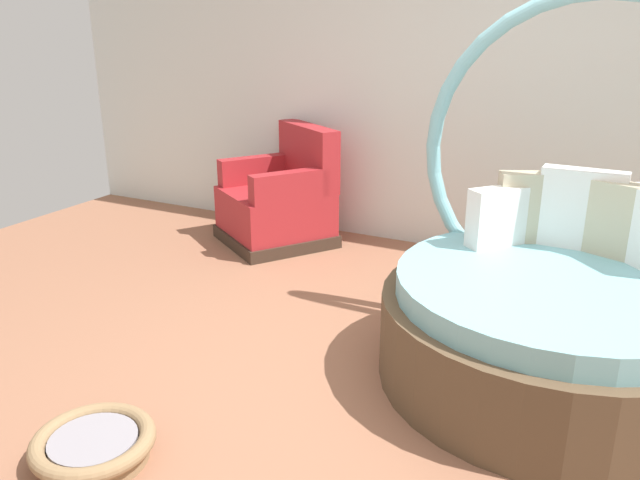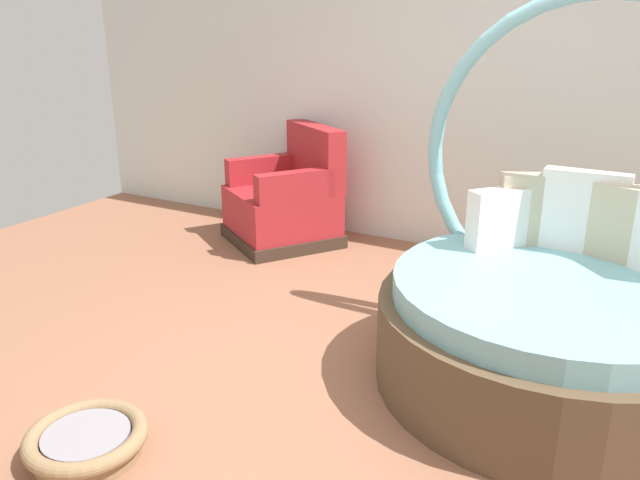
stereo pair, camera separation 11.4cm
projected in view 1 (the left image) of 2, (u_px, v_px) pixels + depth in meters
name	position (u px, v px, depth m)	size (l,w,h in m)	color
ground_plane	(378.00, 410.00, 3.01)	(8.00, 8.00, 0.02)	#936047
back_wall	(510.00, 66.00, 4.56)	(8.00, 0.12, 2.85)	silver
round_daybed	(559.00, 303.00, 3.19)	(1.72, 1.72, 1.91)	brown
red_armchair	(281.00, 202.00, 5.18)	(1.11, 1.11, 0.94)	#38281E
pet_basket	(94.00, 446.00, 2.63)	(0.51, 0.51, 0.13)	#8E704C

